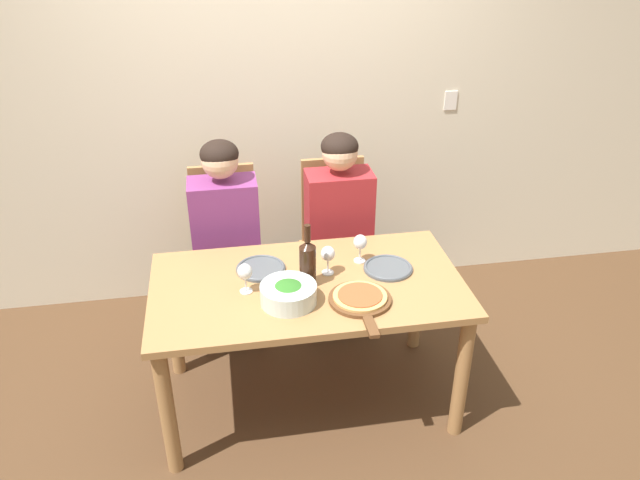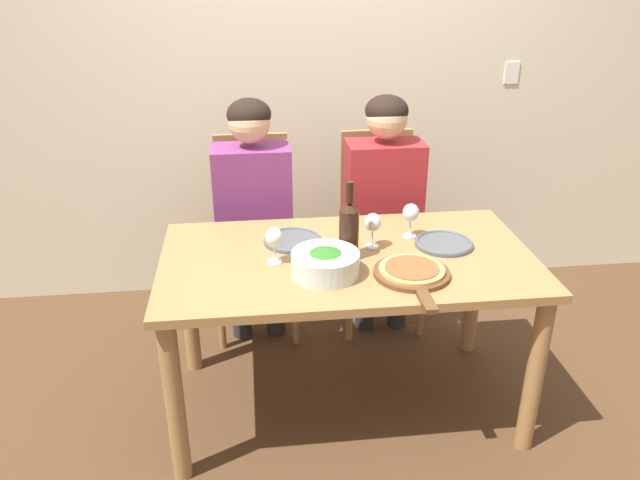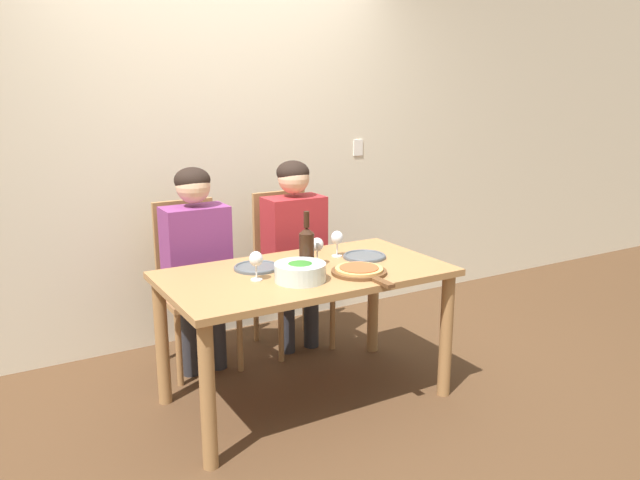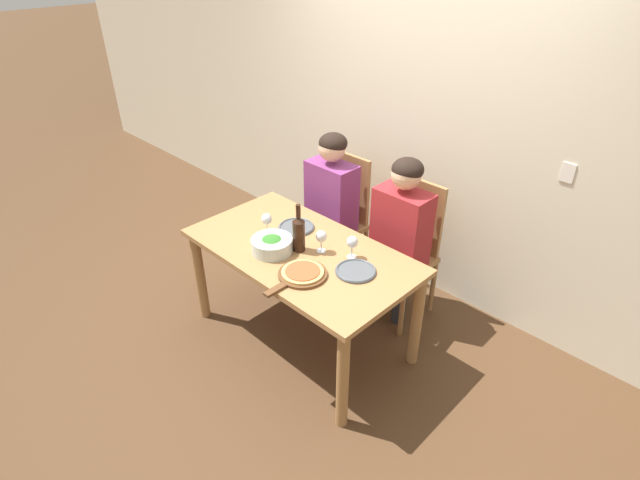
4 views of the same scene
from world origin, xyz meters
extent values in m
plane|color=#4C331E|center=(0.00, 0.00, 0.00)|extent=(40.00, 40.00, 0.00)
cube|color=beige|center=(0.00, 1.19, 1.35)|extent=(10.00, 0.05, 2.70)
cube|color=white|center=(1.10, 1.16, 1.25)|extent=(0.08, 0.01, 0.12)
cube|color=#9E7042|center=(0.00, 0.00, 0.73)|extent=(1.51, 0.82, 0.04)
cylinder|color=#9E7042|center=(-0.69, -0.35, 0.36)|extent=(0.07, 0.07, 0.71)
cylinder|color=#9E7042|center=(0.69, -0.35, 0.36)|extent=(0.07, 0.07, 0.71)
cylinder|color=#9E7042|center=(-0.69, 0.35, 0.36)|extent=(0.07, 0.07, 0.71)
cylinder|color=#9E7042|center=(0.69, 0.35, 0.36)|extent=(0.07, 0.07, 0.71)
cube|color=#9E7042|center=(-0.37, 0.69, 0.46)|extent=(0.42, 0.42, 0.04)
cube|color=#9E7042|center=(-0.37, 0.89, 0.75)|extent=(0.38, 0.03, 0.55)
cylinder|color=#9E7042|center=(-0.56, 0.50, 0.22)|extent=(0.04, 0.04, 0.44)
cylinder|color=#9E7042|center=(-0.18, 0.50, 0.22)|extent=(0.04, 0.04, 0.44)
cylinder|color=#9E7042|center=(-0.56, 0.88, 0.22)|extent=(0.04, 0.04, 0.44)
cylinder|color=#9E7042|center=(-0.18, 0.88, 0.22)|extent=(0.04, 0.04, 0.44)
cube|color=#9E7042|center=(0.29, 0.69, 0.46)|extent=(0.42, 0.42, 0.04)
cube|color=#9E7042|center=(0.29, 0.89, 0.75)|extent=(0.38, 0.03, 0.55)
cylinder|color=#9E7042|center=(0.10, 0.50, 0.22)|extent=(0.04, 0.04, 0.44)
cylinder|color=#9E7042|center=(0.48, 0.50, 0.22)|extent=(0.04, 0.04, 0.44)
cylinder|color=#9E7042|center=(0.10, 0.88, 0.22)|extent=(0.04, 0.04, 0.44)
cylinder|color=#9E7042|center=(0.48, 0.88, 0.22)|extent=(0.04, 0.04, 0.44)
cylinder|color=#28282D|center=(-0.46, 0.61, 0.24)|extent=(0.10, 0.10, 0.48)
cylinder|color=#28282D|center=(-0.28, 0.61, 0.24)|extent=(0.10, 0.10, 0.48)
cube|color=#7A3370|center=(-0.37, 0.67, 0.75)|extent=(0.38, 0.22, 0.54)
cylinder|color=#7A3370|center=(-0.57, 0.43, 0.60)|extent=(0.07, 0.31, 0.14)
cylinder|color=#7A3370|center=(-0.17, 0.43, 0.60)|extent=(0.07, 0.31, 0.14)
sphere|color=#DBAD89|center=(-0.37, 0.67, 1.14)|extent=(0.20, 0.20, 0.20)
ellipsoid|color=black|center=(-0.37, 0.68, 1.17)|extent=(0.21, 0.21, 0.15)
cylinder|color=#28282D|center=(0.20, 0.61, 0.24)|extent=(0.10, 0.10, 0.48)
cylinder|color=#28282D|center=(0.38, 0.61, 0.24)|extent=(0.10, 0.10, 0.48)
cube|color=maroon|center=(0.29, 0.67, 0.75)|extent=(0.38, 0.22, 0.54)
cylinder|color=maroon|center=(0.09, 0.43, 0.60)|extent=(0.07, 0.31, 0.14)
cylinder|color=maroon|center=(0.49, 0.43, 0.60)|extent=(0.07, 0.31, 0.14)
sphere|color=#DBAD89|center=(0.29, 0.67, 1.14)|extent=(0.20, 0.20, 0.20)
ellipsoid|color=black|center=(0.29, 0.68, 1.17)|extent=(0.21, 0.21, 0.15)
cylinder|color=black|center=(0.00, -0.01, 0.85)|extent=(0.08, 0.08, 0.21)
cone|color=black|center=(0.00, -0.01, 0.97)|extent=(0.08, 0.08, 0.03)
cylinder|color=black|center=(0.00, -0.01, 1.03)|extent=(0.03, 0.03, 0.09)
cylinder|color=silver|center=(-0.11, -0.15, 0.79)|extent=(0.26, 0.26, 0.09)
ellipsoid|color=#2D6B23|center=(-0.11, -0.15, 0.80)|extent=(0.21, 0.21, 0.10)
cylinder|color=#4C5156|center=(-0.21, 0.16, 0.75)|extent=(0.25, 0.25, 0.01)
torus|color=#4C5156|center=(-0.21, 0.16, 0.76)|extent=(0.24, 0.24, 0.01)
cylinder|color=#4C5156|center=(0.42, 0.05, 0.75)|extent=(0.25, 0.25, 0.01)
torus|color=#4C5156|center=(0.42, 0.05, 0.76)|extent=(0.24, 0.24, 0.01)
cylinder|color=brown|center=(0.22, -0.19, 0.76)|extent=(0.29, 0.29, 0.02)
cube|color=brown|center=(0.22, -0.41, 0.76)|extent=(0.04, 0.14, 0.02)
cylinder|color=tan|center=(0.22, -0.19, 0.77)|extent=(0.25, 0.25, 0.01)
cylinder|color=#AD4C28|center=(0.22, -0.19, 0.78)|extent=(0.21, 0.21, 0.01)
cylinder|color=silver|center=(-0.30, -0.03, 0.75)|extent=(0.06, 0.06, 0.01)
cylinder|color=silver|center=(-0.30, -0.03, 0.79)|extent=(0.01, 0.01, 0.07)
ellipsoid|color=silver|center=(-0.30, -0.03, 0.86)|extent=(0.07, 0.07, 0.08)
ellipsoid|color=maroon|center=(-0.30, -0.03, 0.85)|extent=(0.06, 0.06, 0.03)
cylinder|color=silver|center=(0.29, 0.16, 0.75)|extent=(0.06, 0.06, 0.01)
cylinder|color=silver|center=(0.29, 0.16, 0.79)|extent=(0.01, 0.01, 0.07)
ellipsoid|color=silver|center=(0.29, 0.16, 0.86)|extent=(0.07, 0.07, 0.08)
ellipsoid|color=maroon|center=(0.29, 0.16, 0.85)|extent=(0.06, 0.06, 0.03)
cylinder|color=silver|center=(0.11, 0.07, 0.75)|extent=(0.06, 0.06, 0.01)
cylinder|color=silver|center=(0.11, 0.07, 0.79)|extent=(0.01, 0.01, 0.07)
ellipsoid|color=silver|center=(0.11, 0.07, 0.86)|extent=(0.07, 0.07, 0.08)
ellipsoid|color=maroon|center=(0.11, 0.07, 0.85)|extent=(0.06, 0.06, 0.03)
camera|label=1|loc=(-0.37, -2.50, 2.40)|focal=35.00mm
camera|label=2|loc=(-0.37, -2.23, 1.87)|focal=35.00mm
camera|label=3|loc=(-1.54, -2.79, 1.70)|focal=35.00mm
camera|label=4|loc=(1.96, -1.82, 2.48)|focal=28.00mm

